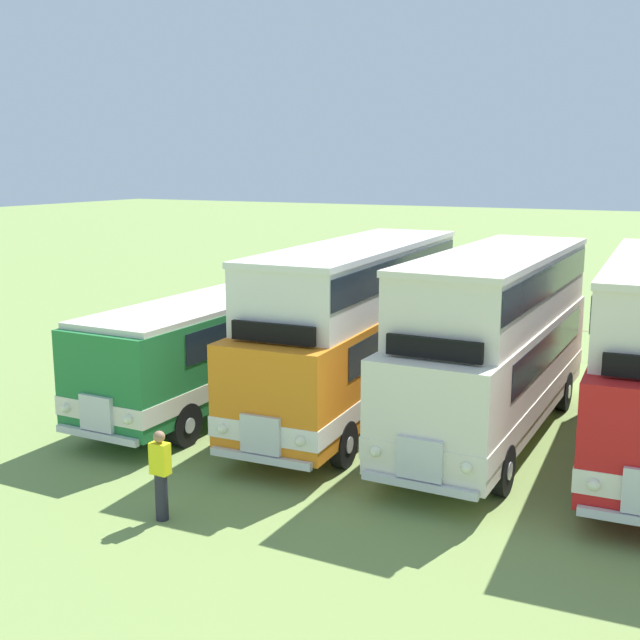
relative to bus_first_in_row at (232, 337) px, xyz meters
name	(u,v)px	position (x,y,z in m)	size (l,w,h in m)	color
bus_first_in_row	(232,337)	(0.00, 0.00, 0.00)	(2.65, 10.83, 2.99)	#237538
bus_second_in_row	(357,322)	(3.66, 0.39, 0.72)	(3.08, 10.64, 4.49)	orange
bus_third_in_row	(495,337)	(7.34, 0.24, 0.71)	(2.67, 9.87, 4.49)	silver
marshal_person	(161,475)	(3.12, -7.14, -0.87)	(0.36, 0.24, 1.73)	#23232D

